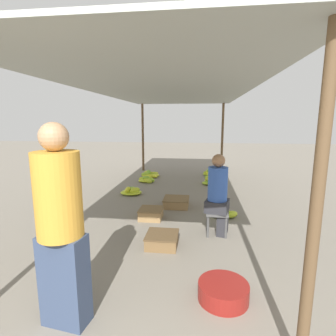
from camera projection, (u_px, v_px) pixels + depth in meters
name	position (u px, v px, depth m)	size (l,w,h in m)	color
canopy_post_front_right	(315.00, 215.00, 1.68)	(0.08, 0.08, 2.35)	brown
canopy_post_back_left	(143.00, 138.00, 9.29)	(0.08, 0.08, 2.35)	brown
canopy_post_back_right	(222.00, 138.00, 8.95)	(0.08, 0.08, 2.35)	brown
canopy_tarp	(169.00, 90.00, 5.27)	(3.17, 7.85, 0.04)	#9EA399
vendor_foreground	(61.00, 225.00, 2.18)	(0.43, 0.43, 1.77)	#384766
stool	(217.00, 216.00, 4.10)	(0.34, 0.34, 0.38)	#4C4C4C
vendor_seated	(219.00, 194.00, 4.04)	(0.41, 0.41, 1.28)	#2D2D33
basin_black	(223.00, 291.00, 2.62)	(0.51, 0.51, 0.18)	maroon
banana_pile_left_0	(132.00, 191.00, 6.39)	(0.52, 0.51, 0.19)	#C0D12A
banana_pile_left_1	(147.00, 180.00, 7.66)	(0.54, 0.50, 0.19)	#A9C82E
banana_pile_left_2	(150.00, 174.00, 8.41)	(0.59, 0.64, 0.22)	yellow
banana_pile_right_0	(223.00, 212.00, 4.92)	(0.60, 0.45, 0.22)	#B8CE2B
banana_pile_right_1	(209.00, 181.00, 7.36)	(0.39, 0.49, 0.26)	#7AB536
banana_pile_right_2	(209.00, 173.00, 8.53)	(0.42, 0.38, 0.24)	yellow
crate_near	(162.00, 240.00, 3.75)	(0.45, 0.45, 0.18)	brown
crate_mid	(176.00, 202.00, 5.48)	(0.53, 0.53, 0.18)	#9E7A4C
crate_far	(151.00, 214.00, 4.80)	(0.42, 0.42, 0.19)	#9E7A4C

